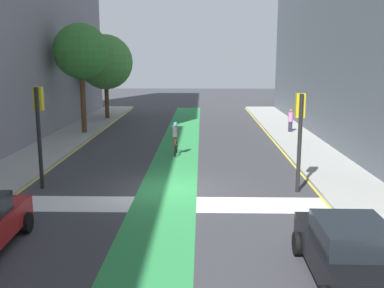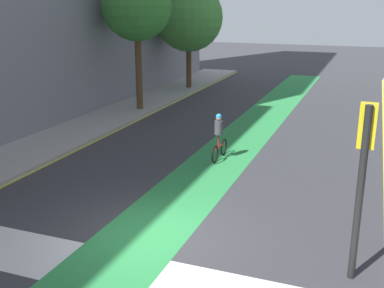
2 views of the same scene
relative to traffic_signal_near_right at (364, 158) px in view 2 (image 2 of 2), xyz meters
The scene contains 7 objects.
ground_plane 5.90m from the traffic_signal_near_right, behind, with size 120.00×120.00×0.00m, color #38383D.
bike_lane_paint 5.94m from the traffic_signal_near_right, behind, with size 2.40×60.00×0.01m, color #2D8C47.
crosswalk_band 6.17m from the traffic_signal_near_right, 160.66° to the right, with size 12.00×1.80×0.01m, color silver.
traffic_signal_near_right is the anchor object (origin of this frame).
cyclist_in_lane 8.74m from the traffic_signal_near_right, 128.37° to the left, with size 0.32×1.73×1.86m.
street_tree_near 18.23m from the traffic_signal_near_right, 132.25° to the left, with size 3.74×3.74×7.45m.
street_tree_far 24.07m from the traffic_signal_near_right, 120.10° to the left, with size 4.61×4.61×7.08m.
Camera 2 is at (5.20, -10.27, 5.93)m, focal length 44.35 mm.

